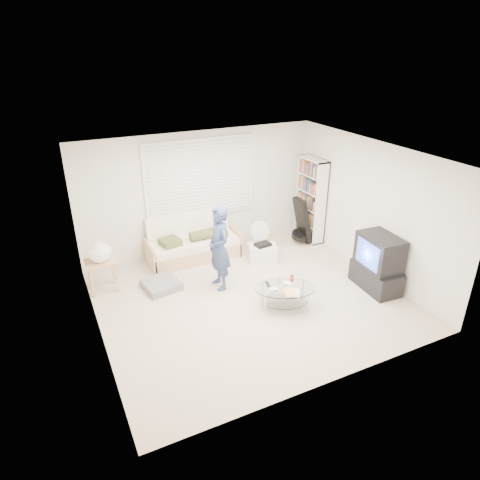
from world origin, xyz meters
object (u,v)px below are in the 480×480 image
futon_sofa (193,245)px  bookshelf (311,200)px  coffee_table (285,291)px  tv_unit (378,263)px

futon_sofa → bookshelf: 2.75m
futon_sofa → bookshelf: (2.67, -0.22, 0.62)m
futon_sofa → coffee_table: size_ratio=1.56×
futon_sofa → coffee_table: futon_sofa is taller
tv_unit → coffee_table: size_ratio=0.86×
bookshelf → coffee_table: bookshelf is taller
futon_sofa → tv_unit: (2.54, -2.53, 0.20)m
coffee_table → futon_sofa: bearing=107.7°
tv_unit → coffee_table: tv_unit is taller
bookshelf → tv_unit: 2.36m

